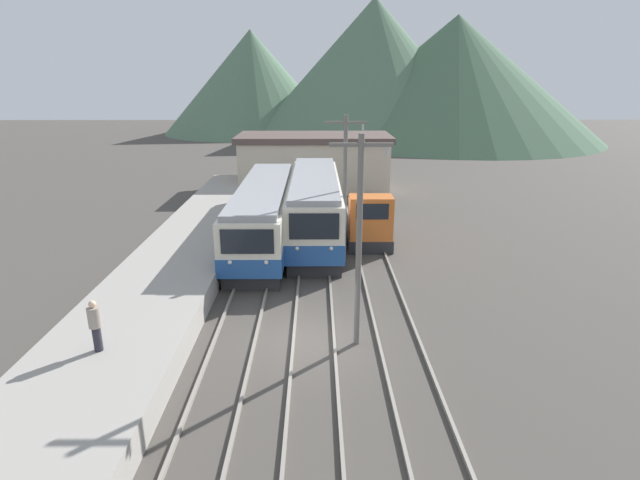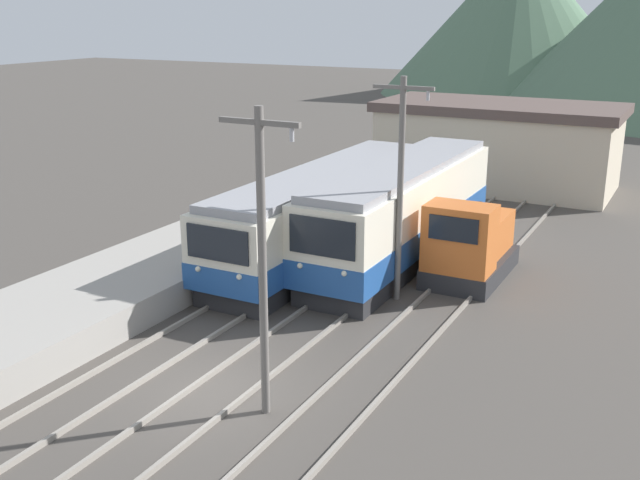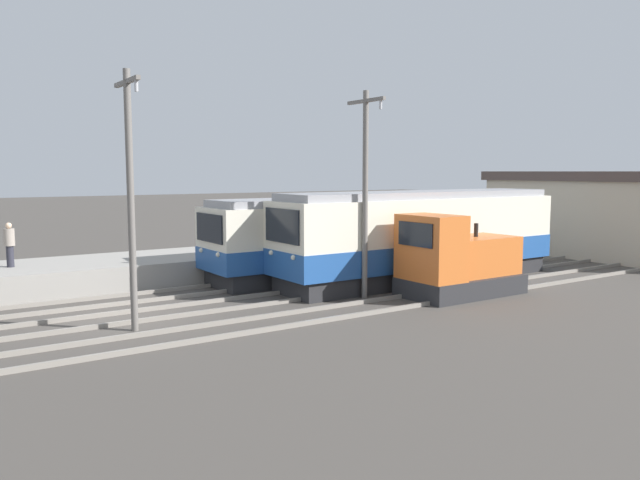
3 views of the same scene
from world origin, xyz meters
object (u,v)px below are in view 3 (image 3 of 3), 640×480
catenary_mast_mid (365,187)px  person_on_platform (9,243)px  catenary_mast_near (131,191)px  shunting_locomotive (456,263)px  commuter_train_center (420,240)px  commuter_train_left (360,238)px

catenary_mast_mid → person_on_platform: catenary_mast_mid is taller
catenary_mast_near → catenary_mast_mid: size_ratio=1.00×
shunting_locomotive → catenary_mast_near: (-1.49, -11.32, 2.76)m
commuter_train_center → person_on_platform: size_ratio=8.02×
commuter_train_center → shunting_locomotive: (3.00, -1.02, -0.51)m
catenary_mast_mid → commuter_train_left: bearing=144.4°
person_on_platform → catenary_mast_near: bearing=14.4°
commuter_train_center → person_on_platform: (-6.56, -14.41, 0.16)m
catenary_mast_mid → person_on_platform: (-8.07, -10.34, -2.09)m
commuter_train_left → shunting_locomotive: bearing=-0.3°
catenary_mast_near → person_on_platform: size_ratio=4.40×
person_on_platform → shunting_locomotive: bearing=54.5°
shunting_locomotive → person_on_platform: 16.47m
catenary_mast_near → catenary_mast_mid: (0.00, 8.26, 0.00)m
shunting_locomotive → commuter_train_left: bearing=179.7°
commuter_train_left → catenary_mast_mid: bearing=-35.6°
person_on_platform → catenary_mast_mid: bearing=52.0°
catenary_mast_near → catenary_mast_mid: same height
shunting_locomotive → person_on_platform: (-9.56, -13.39, 0.67)m
commuter_train_center → shunting_locomotive: size_ratio=2.89×
catenary_mast_mid → person_on_platform: bearing=-128.0°
commuter_train_center → catenary_mast_near: bearing=-83.0°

